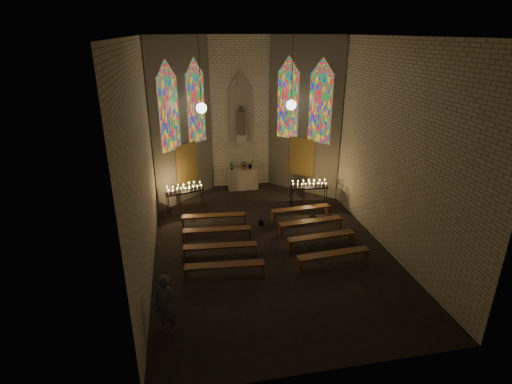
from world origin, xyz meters
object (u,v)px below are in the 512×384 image
(votive_stand_left, at_px, (185,190))
(votive_stand_right, at_px, (309,186))
(altar, at_px, (243,179))
(aisle_flower_pot, at_px, (261,220))
(visitor, at_px, (165,305))

(votive_stand_left, height_order, votive_stand_right, votive_stand_left)
(altar, xyz_separation_m, votive_stand_left, (-2.81, -2.21, 0.51))
(aisle_flower_pot, height_order, votive_stand_left, votive_stand_left)
(altar, relative_size, votive_stand_right, 0.86)
(altar, xyz_separation_m, aisle_flower_pot, (0.05, -4.05, -0.29))
(aisle_flower_pot, bearing_deg, visitor, -123.36)
(votive_stand_left, distance_m, votive_stand_right, 5.25)
(altar, xyz_separation_m, visitor, (-3.50, -9.44, 0.32))
(votive_stand_left, bearing_deg, votive_stand_right, -22.32)
(aisle_flower_pot, bearing_deg, votive_stand_left, 147.35)
(altar, distance_m, votive_stand_left, 3.61)
(aisle_flower_pot, relative_size, visitor, 0.25)
(altar, xyz_separation_m, votive_stand_right, (2.42, -2.73, 0.51))
(votive_stand_left, relative_size, votive_stand_right, 1.01)
(altar, distance_m, visitor, 10.08)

